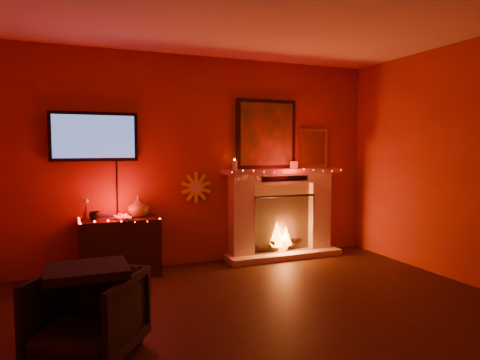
# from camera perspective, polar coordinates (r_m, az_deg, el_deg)

# --- Properties ---
(room) EXTENTS (5.00, 5.00, 5.00)m
(room) POSITION_cam_1_polar(r_m,az_deg,el_deg) (3.30, 6.98, 1.37)
(room) COLOR black
(room) RESTS_ON ground
(floor) EXTENTS (5.00, 5.00, 0.00)m
(floor) POSITION_cam_1_polar(r_m,az_deg,el_deg) (3.63, 6.78, -20.45)
(floor) COLOR black
(floor) RESTS_ON ground
(fireplace) EXTENTS (1.72, 0.40, 2.18)m
(fireplace) POSITION_cam_1_polar(r_m,az_deg,el_deg) (5.99, 5.44, -3.32)
(fireplace) COLOR beige
(fireplace) RESTS_ON floor
(tv) EXTENTS (1.00, 0.07, 1.24)m
(tv) POSITION_cam_1_polar(r_m,az_deg,el_deg) (5.35, -18.86, 5.47)
(tv) COLOR black
(tv) RESTS_ON room
(sunburst_clock) EXTENTS (0.40, 0.03, 0.40)m
(sunburst_clock) POSITION_cam_1_polar(r_m,az_deg,el_deg) (5.60, -5.86, -1.02)
(sunburst_clock) COLOR yellow
(sunburst_clock) RESTS_ON room
(console_table) EXTENTS (0.91, 0.53, 0.95)m
(console_table) POSITION_cam_1_polar(r_m,az_deg,el_deg) (5.30, -15.63, -8.25)
(console_table) COLOR black
(console_table) RESTS_ON floor
(armchair) EXTENTS (0.94, 0.95, 0.63)m
(armchair) POSITION_cam_1_polar(r_m,az_deg,el_deg) (3.40, -19.61, -16.67)
(armchair) COLOR black
(armchair) RESTS_ON floor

